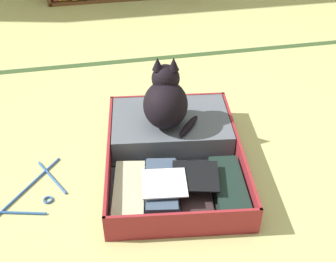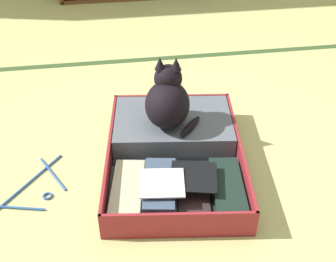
# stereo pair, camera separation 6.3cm
# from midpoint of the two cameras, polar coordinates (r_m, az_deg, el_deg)

# --- Properties ---
(ground_plane) EXTENTS (10.00, 10.00, 0.00)m
(ground_plane) POSITION_cam_midpoint_polar(r_m,az_deg,el_deg) (1.90, 5.57, -5.57)
(ground_plane) COLOR tan
(tatami_border) EXTENTS (4.80, 0.05, 0.00)m
(tatami_border) POSITION_cam_midpoint_polar(r_m,az_deg,el_deg) (2.78, 0.41, 9.56)
(tatami_border) COLOR #334B26
(tatami_border) RESTS_ON ground_plane
(open_suitcase) EXTENTS (0.66, 0.86, 0.12)m
(open_suitcase) POSITION_cam_midpoint_polar(r_m,az_deg,el_deg) (1.93, 1.68, -2.32)
(open_suitcase) COLOR maroon
(open_suitcase) RESTS_ON ground_plane
(black_cat) EXTENTS (0.28, 0.27, 0.31)m
(black_cat) POSITION_cam_midpoint_polar(r_m,az_deg,el_deg) (1.91, 0.93, 4.03)
(black_cat) COLOR black
(black_cat) RESTS_ON open_suitcase
(clothes_hanger) EXTENTS (0.32, 0.36, 0.01)m
(clothes_hanger) POSITION_cam_midpoint_polar(r_m,az_deg,el_deg) (1.89, -16.45, -7.33)
(clothes_hanger) COLOR #2D549B
(clothes_hanger) RESTS_ON ground_plane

